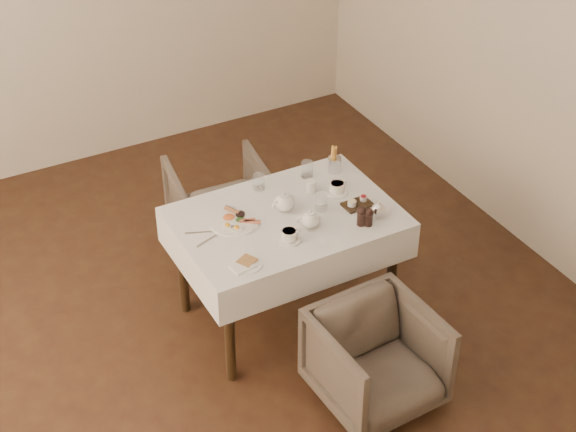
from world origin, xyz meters
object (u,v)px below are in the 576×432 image
(armchair_far, at_px, (220,203))
(teapot_centre, at_px, (284,201))
(breakfast_plate, at_px, (234,221))
(table, at_px, (286,232))
(armchair_near, at_px, (377,359))

(armchair_far, height_order, teapot_centre, teapot_centre)
(armchair_far, relative_size, breakfast_plate, 2.26)
(table, distance_m, armchair_near, 0.93)
(armchair_near, bearing_deg, armchair_far, 91.37)
(armchair_near, xyz_separation_m, teapot_centre, (-0.09, 0.91, 0.53))
(breakfast_plate, relative_size, teapot_centre, 1.73)
(teapot_centre, bearing_deg, breakfast_plate, 164.97)
(table, bearing_deg, breakfast_plate, 163.52)
(table, xyz_separation_m, armchair_near, (0.10, -0.85, -0.35))
(teapot_centre, bearing_deg, armchair_far, 83.96)
(armchair_near, distance_m, teapot_centre, 1.05)
(armchair_near, distance_m, armchair_far, 1.78)
(armchair_near, distance_m, breakfast_plate, 1.12)
(table, height_order, armchair_far, table)
(armchair_far, xyz_separation_m, teapot_centre, (0.04, -0.87, 0.53))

